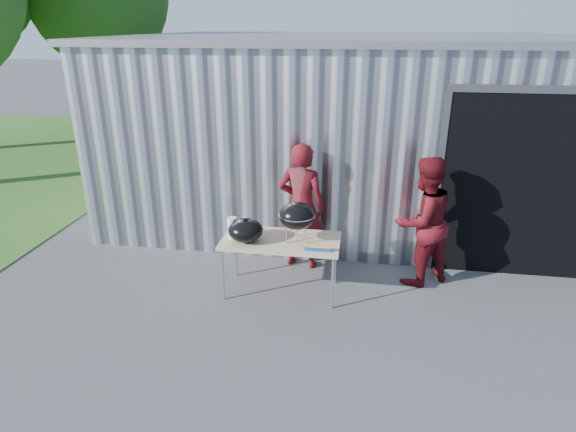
% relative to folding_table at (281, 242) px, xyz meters
% --- Properties ---
extents(ground, '(80.00, 80.00, 0.00)m').
position_rel_folding_table_xyz_m(ground, '(-0.06, -0.71, -0.71)').
color(ground, '#424245').
extents(building, '(8.20, 6.20, 3.10)m').
position_rel_folding_table_xyz_m(building, '(0.86, 3.88, 0.83)').
color(building, silver).
rests_on(building, ground).
extents(folding_table, '(1.50, 0.75, 0.75)m').
position_rel_folding_table_xyz_m(folding_table, '(0.00, 0.00, 0.00)').
color(folding_table, tan).
rests_on(folding_table, ground).
extents(kettle_grill, '(0.46, 0.46, 0.94)m').
position_rel_folding_table_xyz_m(kettle_grill, '(0.20, -0.01, 0.46)').
color(kettle_grill, black).
rests_on(kettle_grill, folding_table).
extents(grill_lid, '(0.44, 0.44, 0.32)m').
position_rel_folding_table_xyz_m(grill_lid, '(-0.43, -0.10, 0.18)').
color(grill_lid, black).
rests_on(grill_lid, folding_table).
extents(paper_towels, '(0.12, 0.12, 0.28)m').
position_rel_folding_table_xyz_m(paper_towels, '(-0.61, -0.05, 0.18)').
color(paper_towels, white).
rests_on(paper_towels, folding_table).
extents(white_tub, '(0.20, 0.15, 0.10)m').
position_rel_folding_table_xyz_m(white_tub, '(-0.55, 0.16, 0.09)').
color(white_tub, white).
rests_on(white_tub, folding_table).
extents(foil_box, '(0.32, 0.06, 0.06)m').
position_rel_folding_table_xyz_m(foil_box, '(0.49, -0.25, 0.07)').
color(foil_box, '#173E97').
rests_on(foil_box, folding_table).
extents(person_cook, '(0.72, 0.53, 1.82)m').
position_rel_folding_table_xyz_m(person_cook, '(0.16, 0.80, 0.20)').
color(person_cook, '#560E14').
rests_on(person_cook, ground).
extents(person_bystander, '(1.08, 1.03, 1.76)m').
position_rel_folding_table_xyz_m(person_bystander, '(1.80, 0.56, 0.17)').
color(person_bystander, '#560E14').
rests_on(person_bystander, ground).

